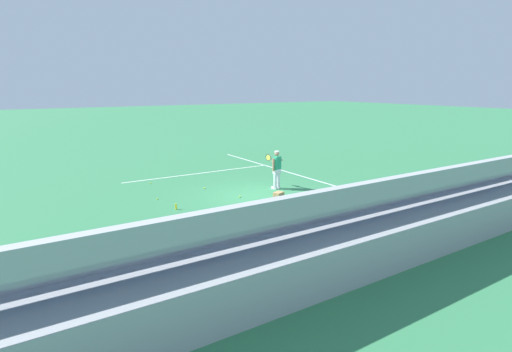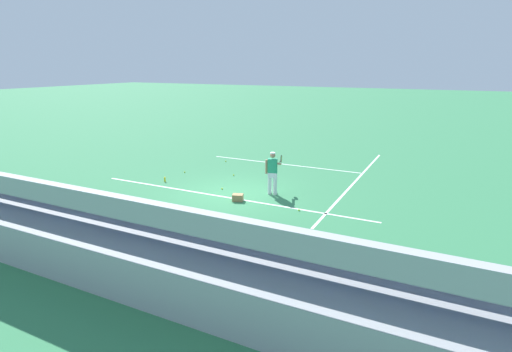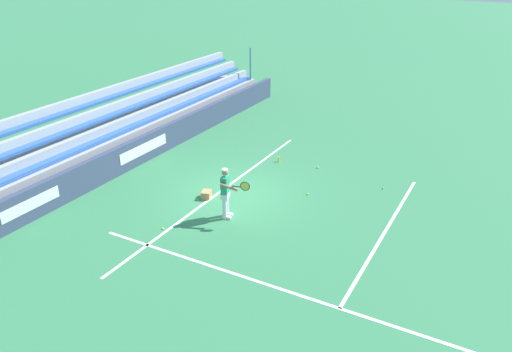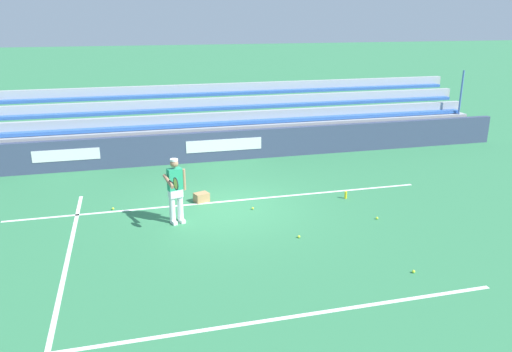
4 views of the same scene
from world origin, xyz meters
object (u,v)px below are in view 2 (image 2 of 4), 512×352
at_px(tennis_player, 273,173).
at_px(tennis_ball_stray_back, 222,189).
at_px(tennis_ball_near_player, 185,172).
at_px(tennis_ball_on_baseline, 234,175).
at_px(tennis_ball_toward_net, 226,161).
at_px(ball_box_cardboard, 238,198).
at_px(tennis_ball_by_box, 299,210).
at_px(water_bottle, 165,179).

bearing_deg(tennis_player, tennis_ball_stray_back, -169.73).
height_order(tennis_ball_near_player, tennis_ball_on_baseline, same).
relative_size(tennis_player, tennis_ball_toward_net, 25.98).
bearing_deg(ball_box_cardboard, tennis_player, 58.07).
height_order(ball_box_cardboard, tennis_ball_on_baseline, ball_box_cardboard).
height_order(tennis_ball_by_box, tennis_ball_toward_net, same).
distance_m(tennis_player, water_bottle, 5.08).
height_order(tennis_player, water_bottle, tennis_player).
bearing_deg(tennis_ball_on_baseline, ball_box_cardboard, -57.90).
bearing_deg(tennis_ball_stray_back, water_bottle, -176.82).
xyz_separation_m(tennis_ball_near_player, tennis_ball_on_baseline, (2.38, 0.58, 0.00)).
bearing_deg(tennis_ball_on_baseline, tennis_player, -31.58).
xyz_separation_m(tennis_ball_near_player, tennis_ball_stray_back, (3.01, -1.50, 0.00)).
distance_m(tennis_ball_by_box, water_bottle, 6.68).
height_order(tennis_ball_by_box, tennis_ball_stray_back, same).
height_order(tennis_player, tennis_ball_toward_net, tennis_player).
distance_m(ball_box_cardboard, tennis_ball_toward_net, 6.44).
height_order(tennis_ball_near_player, water_bottle, water_bottle).
distance_m(tennis_player, tennis_ball_on_baseline, 3.35).
height_order(ball_box_cardboard, tennis_ball_by_box, ball_box_cardboard).
xyz_separation_m(tennis_ball_by_box, tennis_ball_stray_back, (-3.77, 0.95, 0.00)).
bearing_deg(water_bottle, tennis_ball_near_player, 95.17).
xyz_separation_m(tennis_ball_near_player, tennis_ball_by_box, (6.78, -2.46, 0.00)).
relative_size(tennis_ball_near_player, tennis_ball_stray_back, 1.00).
xyz_separation_m(ball_box_cardboard, tennis_ball_toward_net, (-3.67, 5.29, -0.10)).
distance_m(tennis_ball_on_baseline, tennis_ball_by_box, 5.34).
distance_m(tennis_ball_by_box, tennis_ball_toward_net, 8.10).
distance_m(tennis_ball_toward_net, water_bottle, 4.51).
distance_m(tennis_player, tennis_ball_toward_net, 6.05).
bearing_deg(tennis_ball_on_baseline, tennis_ball_by_box, -34.63).
relative_size(tennis_ball_by_box, tennis_ball_toward_net, 1.00).
height_order(tennis_player, tennis_ball_near_player, tennis_player).
bearing_deg(tennis_ball_stray_back, tennis_ball_on_baseline, 106.81).
relative_size(ball_box_cardboard, tennis_ball_by_box, 6.06).
distance_m(ball_box_cardboard, tennis_ball_stray_back, 1.61).
relative_size(tennis_ball_by_box, tennis_ball_stray_back, 1.00).
distance_m(ball_box_cardboard, tennis_ball_on_baseline, 3.61).
distance_m(tennis_ball_near_player, water_bottle, 1.67).
xyz_separation_m(tennis_ball_on_baseline, water_bottle, (-2.23, -2.24, 0.08)).
xyz_separation_m(tennis_player, tennis_ball_stray_back, (-2.13, -0.39, -0.86)).
xyz_separation_m(ball_box_cardboard, tennis_ball_stray_back, (-1.29, 0.97, -0.10)).
height_order(tennis_ball_toward_net, water_bottle, water_bottle).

